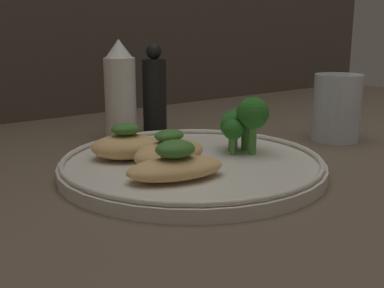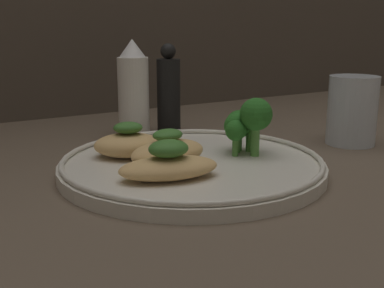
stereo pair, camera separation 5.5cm
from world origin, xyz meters
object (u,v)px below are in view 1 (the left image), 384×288
at_px(broccoli_bunch, 242,121).
at_px(plate, 192,164).
at_px(pepper_grinder, 155,93).
at_px(drinking_glass, 334,107).
at_px(sauce_bottle, 120,92).

bearing_deg(broccoli_bunch, plate, 176.62).
height_order(plate, broccoli_bunch, broccoli_bunch).
bearing_deg(pepper_grinder, drinking_glass, -46.45).
relative_size(broccoli_bunch, pepper_grinder, 0.50).
xyz_separation_m(plate, broccoli_bunch, (0.07, -0.00, 0.04)).
distance_m(plate, pepper_grinder, 0.22).
height_order(broccoli_bunch, sauce_bottle, sauce_bottle).
height_order(sauce_bottle, drinking_glass, sauce_bottle).
relative_size(broccoli_bunch, sauce_bottle, 0.48).
bearing_deg(sauce_bottle, pepper_grinder, 0.00).
xyz_separation_m(sauce_bottle, drinking_glass, (0.25, -0.20, -0.02)).
xyz_separation_m(pepper_grinder, drinking_glass, (0.19, -0.20, -0.01)).
bearing_deg(plate, broccoli_bunch, -3.38).
distance_m(plate, drinking_glass, 0.27).
bearing_deg(pepper_grinder, plate, -111.71).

